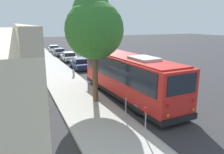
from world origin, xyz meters
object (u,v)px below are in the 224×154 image
at_px(parked_sedan_white, 54,49).
at_px(sign_post_near, 146,122).
at_px(shuttle_bus, 128,75).
at_px(parked_sedan_navy, 80,64).
at_px(parked_sedan_gray, 59,52).
at_px(fire_hydrant, 74,73).
at_px(parked_sedan_silver, 69,57).
at_px(sign_post_far, 126,109).
at_px(street_tree, 94,26).

distance_m(parked_sedan_white, sign_post_near, 35.86).
distance_m(shuttle_bus, parked_sedan_white, 30.12).
xyz_separation_m(parked_sedan_navy, parked_sedan_white, (18.04, 0.23, -0.03)).
bearing_deg(parked_sedan_gray, fire_hydrant, 173.03).
xyz_separation_m(parked_sedan_silver, fire_hydrant, (-10.53, 1.88, -0.06)).
bearing_deg(fire_hydrant, parked_sedan_gray, -5.39).
bearing_deg(shuttle_bus, parked_sedan_white, -1.84).
height_order(parked_sedan_white, fire_hydrant, parked_sedan_white).
xyz_separation_m(shuttle_bus, parked_sedan_silver, (18.16, 0.36, -1.17)).
distance_m(parked_sedan_gray, sign_post_near, 30.02).
relative_size(sign_post_far, fire_hydrant, 1.68).
distance_m(parked_sedan_gray, street_tree, 24.67).
distance_m(parked_sedan_gray, fire_hydrant, 16.70).
relative_size(shuttle_bus, fire_hydrant, 13.58).
xyz_separation_m(shuttle_bus, parked_sedan_gray, (24.26, 0.67, -1.20)).
bearing_deg(street_tree, fire_hydrant, -2.58).
relative_size(parked_sedan_white, sign_post_far, 3.41).
bearing_deg(street_tree, shuttle_bus, -92.43).
bearing_deg(shuttle_bus, sign_post_near, 156.81).
bearing_deg(sign_post_near, shuttle_bus, -20.28).
height_order(parked_sedan_white, sign_post_near, sign_post_near).
bearing_deg(sign_post_far, sign_post_near, -180.00).
bearing_deg(sign_post_near, parked_sedan_navy, -5.74).
bearing_deg(parked_sedan_white, parked_sedan_silver, -174.83).
relative_size(parked_sedan_silver, parked_sedan_white, 0.93).
xyz_separation_m(street_tree, sign_post_far, (-3.82, -0.46, -4.44)).
bearing_deg(sign_post_far, parked_sedan_white, -2.63).
relative_size(sign_post_near, sign_post_far, 1.12).
xyz_separation_m(sign_post_far, fire_hydrant, (11.34, 0.12, -0.28)).
bearing_deg(parked_sedan_silver, fire_hydrant, 170.37).
relative_size(parked_sedan_navy, street_tree, 0.64).
bearing_deg(parked_sedan_silver, shuttle_bus, -178.37).
bearing_deg(parked_sedan_silver, street_tree, 173.49).
bearing_deg(sign_post_near, street_tree, 4.51).
bearing_deg(parked_sedan_gray, sign_post_near, 175.65).
height_order(shuttle_bus, parked_sedan_white, shuttle_bus).
xyz_separation_m(shuttle_bus, sign_post_near, (-5.73, 2.12, -0.85)).
relative_size(parked_sedan_navy, sign_post_far, 3.45).
distance_m(parked_sedan_white, sign_post_far, 33.84).
relative_size(parked_sedan_navy, parked_sedan_white, 1.01).
bearing_deg(sign_post_near, parked_sedan_silver, -4.21).
relative_size(parked_sedan_silver, street_tree, 0.59).
distance_m(parked_sedan_gray, sign_post_far, 28.00).
xyz_separation_m(parked_sedan_navy, parked_sedan_silver, (6.10, 0.03, -0.00)).
bearing_deg(parked_sedan_navy, fire_hydrant, 158.65).
bearing_deg(sign_post_far, parked_sedan_gray, -2.96).
xyz_separation_m(street_tree, sign_post_near, (-5.84, -0.46, -4.33)).
bearing_deg(shuttle_bus, parked_sedan_silver, -1.78).
relative_size(parked_sedan_gray, street_tree, 0.60).
xyz_separation_m(parked_sedan_silver, street_tree, (-18.05, 2.22, 4.65)).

